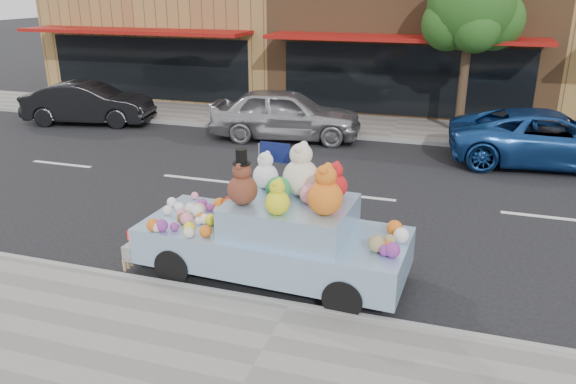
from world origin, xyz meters
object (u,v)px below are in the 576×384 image
at_px(car_blue, 551,139).
at_px(art_car, 276,232).
at_px(street_tree, 471,14).
at_px(car_silver, 286,114).
at_px(car_dark, 88,103).

distance_m(car_blue, art_car, 9.38).
height_order(street_tree, car_blue, street_tree).
xyz_separation_m(street_tree, car_silver, (-5.13, -2.18, -2.91)).
bearing_deg(art_car, car_blue, 61.01).
relative_size(car_blue, art_car, 1.14).
height_order(car_silver, art_car, art_car).
height_order(car_blue, art_car, art_car).
distance_m(street_tree, car_dark, 12.78).
height_order(car_silver, car_blue, car_silver).
xyz_separation_m(street_tree, car_blue, (2.36, -2.63, -2.97)).
distance_m(car_silver, car_dark, 7.08).
relative_size(car_silver, art_car, 1.01).
bearing_deg(street_tree, car_dark, -169.39).
xyz_separation_m(car_blue, car_dark, (-14.57, 0.34, -0.01)).
distance_m(street_tree, car_blue, 4.61).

